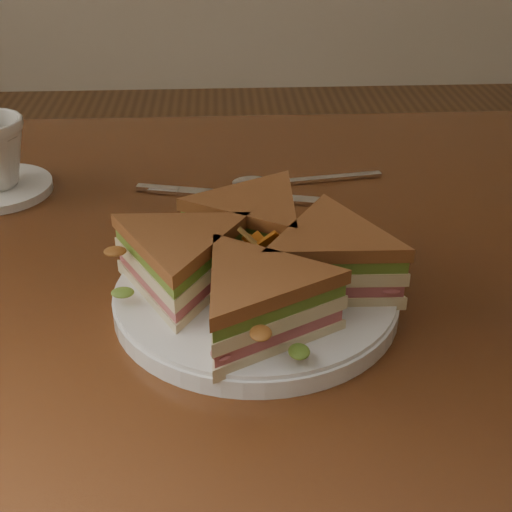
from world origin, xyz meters
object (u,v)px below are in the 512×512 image
object	(u,v)px
table	(291,327)
sandwich_wedges	(256,261)
spoon	(271,182)
knife	(221,195)
plate	(256,297)

from	to	relation	value
table	sandwich_wedges	bearing A→B (deg)	-113.02
sandwich_wedges	spoon	distance (m)	0.26
table	sandwich_wedges	size ratio (longest dim) A/B	4.44
table	spoon	xyz separation A→B (m)	(-0.01, 0.15, 0.10)
sandwich_wedges	knife	distance (m)	0.23
table	plate	world-z (taller)	plate
knife	table	bearing A→B (deg)	-46.59
plate	table	bearing A→B (deg)	66.98
plate	sandwich_wedges	xyz separation A→B (m)	(0.00, -0.00, 0.04)
table	knife	world-z (taller)	knife
sandwich_wedges	spoon	bearing A→B (deg)	82.91
table	sandwich_wedges	world-z (taller)	sandwich_wedges
spoon	plate	bearing A→B (deg)	-106.04
table	plate	distance (m)	0.15
sandwich_wedges	plate	bearing A→B (deg)	116.57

